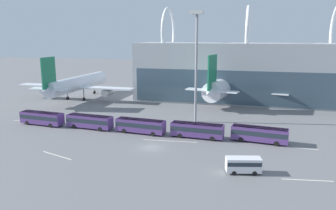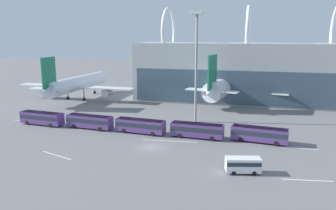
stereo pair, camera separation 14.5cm
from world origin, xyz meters
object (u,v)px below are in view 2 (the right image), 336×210
Objects in this scene: shuttle_bus_4 at (259,134)px; floodlight_mast at (197,46)px; airliner_at_gate_far at (226,86)px; shuttle_bus_0 at (42,117)px; shuttle_bus_3 at (197,129)px; shuttle_bus_2 at (140,125)px; service_van_foreground at (243,164)px; airliner_at_gate_near at (76,84)px; shuttle_bus_1 at (90,121)px.

shuttle_bus_4 is 25.90m from floodlight_mast.
airliner_at_gate_far reaches higher than shuttle_bus_0.
shuttle_bus_0 is 1.01× the size of shuttle_bus_3.
airliner_at_gate_far is 3.43× the size of shuttle_bus_2.
airliner_at_gate_far reaches higher than shuttle_bus_3.
shuttle_bus_2 is 0.42× the size of floodlight_mast.
shuttle_bus_3 is 1.95× the size of service_van_foreground.
airliner_at_gate_near reaches higher than shuttle_bus_3.
airliner_at_gate_far is 42.10m from shuttle_bus_2.
airliner_at_gate_near is 65.99m from shuttle_bus_4.
airliner_at_gate_near is 3.65× the size of shuttle_bus_2.
airliner_at_gate_far reaches higher than shuttle_bus_4.
shuttle_bus_4 is (50.23, -0.36, 0.00)m from shuttle_bus_0.
shuttle_bus_1 is (20.70, -30.15, -3.56)m from airliner_at_gate_near.
shuttle_bus_0 is at bearing -176.02° from shuttle_bus_2.
shuttle_bus_4 is 16.42m from service_van_foreground.
shuttle_bus_0 is 0.42× the size of floodlight_mast.
shuttle_bus_2 is 1.00× the size of shuttle_bus_4.
airliner_at_gate_near is 3.63× the size of shuttle_bus_4.
shuttle_bus_3 is (25.12, -0.71, 0.00)m from shuttle_bus_1.
shuttle_bus_3 is at bearing -78.37° from floodlight_mast.
shuttle_bus_2 is at bearing 170.77° from airliner_at_gate_far.
shuttle_bus_2 is (-15.05, -39.17, -3.48)m from airliner_at_gate_far.
airliner_at_gate_near is at bearing 157.28° from floodlight_mast.
floodlight_mast is (-12.62, 28.69, 17.22)m from service_van_foreground.
airliner_at_gate_near is 72.92m from service_van_foreground.
shuttle_bus_1 is at bearing 156.23° from airliner_at_gate_far.
airliner_at_gate_near is 31.48m from shuttle_bus_0.
shuttle_bus_2 is 1.96× the size of service_van_foreground.
shuttle_bus_1 is 12.57m from shuttle_bus_2.
shuttle_bus_0 is at bearing -160.93° from floodlight_mast.
service_van_foreground is (22.55, -16.08, -0.36)m from shuttle_bus_2.
shuttle_bus_0 is 1.96× the size of service_van_foreground.
shuttle_bus_2 reaches higher than service_van_foreground.
service_van_foreground is 35.77m from floodlight_mast.
shuttle_bus_2 is (33.26, -30.70, -3.56)m from airliner_at_gate_near.
shuttle_bus_1 is 1.00× the size of shuttle_bus_2.
airliner_at_gate_far is at bearing 74.10° from shuttle_bus_2.
airliner_at_gate_far is 3.41× the size of shuttle_bus_4.
shuttle_bus_3 is at bearing 4.31° from shuttle_bus_0.
floodlight_mast is (9.93, 12.62, 16.86)m from shuttle_bus_2.
shuttle_bus_0 and shuttle_bus_4 have the same top height.
airliner_at_gate_near is 49.04m from airliner_at_gate_far.
airliner_at_gate_far reaches higher than service_van_foreground.
shuttle_bus_4 is 0.42× the size of floodlight_mast.
airliner_at_gate_far is 55.88m from service_van_foreground.
shuttle_bus_3 is at bearing -171.84° from airliner_at_gate_far.
shuttle_bus_1 is 1.01× the size of shuttle_bus_3.
shuttle_bus_4 is at bearing 4.42° from shuttle_bus_3.
airliner_at_gate_far is 40.46m from shuttle_bus_4.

